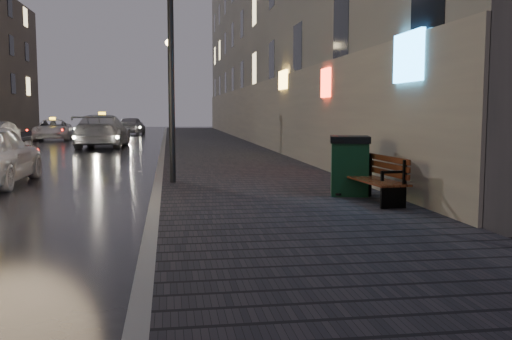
{
  "coord_description": "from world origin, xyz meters",
  "views": [
    {
      "loc": [
        1.77,
        -7.46,
        1.82
      ],
      "look_at": [
        3.19,
        1.8,
        0.85
      ],
      "focal_mm": 40.0,
      "sensor_mm": 36.0,
      "label": 1
    }
  ],
  "objects_px": {
    "bench": "(379,179)",
    "taxi_far": "(53,130)",
    "trash_bin": "(349,165)",
    "taxi_mid": "(103,131)",
    "lamp_far": "(169,78)",
    "lamp_near": "(171,38)",
    "car_far": "(132,126)"
  },
  "relations": [
    {
      "from": "bench",
      "to": "trash_bin",
      "type": "xyz_separation_m",
      "value": [
        -0.26,
        0.97,
        0.17
      ]
    },
    {
      "from": "lamp_near",
      "to": "taxi_far",
      "type": "xyz_separation_m",
      "value": [
        -7.33,
        24.19,
        -2.84
      ]
    },
    {
      "from": "lamp_near",
      "to": "bench",
      "type": "distance_m",
      "value": 5.9
    },
    {
      "from": "lamp_far",
      "to": "bench",
      "type": "relative_size",
      "value": 3.08
    },
    {
      "from": "lamp_far",
      "to": "trash_bin",
      "type": "relative_size",
      "value": 4.49
    },
    {
      "from": "taxi_far",
      "to": "trash_bin",
      "type": "bearing_deg",
      "value": -73.94
    },
    {
      "from": "taxi_far",
      "to": "taxi_mid",
      "type": "bearing_deg",
      "value": -69.34
    },
    {
      "from": "car_far",
      "to": "taxi_far",
      "type": "bearing_deg",
      "value": 66.5
    },
    {
      "from": "trash_bin",
      "to": "taxi_far",
      "type": "height_order",
      "value": "trash_bin"
    },
    {
      "from": "taxi_mid",
      "to": "lamp_far",
      "type": "bearing_deg",
      "value": 176.78
    },
    {
      "from": "lamp_near",
      "to": "taxi_mid",
      "type": "relative_size",
      "value": 0.94
    },
    {
      "from": "bench",
      "to": "trash_bin",
      "type": "distance_m",
      "value": 1.02
    },
    {
      "from": "bench",
      "to": "taxi_far",
      "type": "bearing_deg",
      "value": 107.01
    },
    {
      "from": "bench",
      "to": "taxi_mid",
      "type": "relative_size",
      "value": 0.3
    },
    {
      "from": "trash_bin",
      "to": "bench",
      "type": "bearing_deg",
      "value": -60.23
    },
    {
      "from": "lamp_near",
      "to": "bench",
      "type": "xyz_separation_m",
      "value": [
        3.73,
        -3.53,
        -2.91
      ]
    },
    {
      "from": "bench",
      "to": "taxi_far",
      "type": "distance_m",
      "value": 29.85
    },
    {
      "from": "taxi_far",
      "to": "lamp_near",
      "type": "bearing_deg",
      "value": -79.08
    },
    {
      "from": "lamp_near",
      "to": "lamp_far",
      "type": "bearing_deg",
      "value": 90.0
    },
    {
      "from": "lamp_near",
      "to": "car_far",
      "type": "distance_m",
      "value": 31.91
    },
    {
      "from": "lamp_far",
      "to": "car_far",
      "type": "relative_size",
      "value": 1.28
    },
    {
      "from": "taxi_mid",
      "to": "taxi_far",
      "type": "relative_size",
      "value": 1.21
    },
    {
      "from": "trash_bin",
      "to": "taxi_mid",
      "type": "bearing_deg",
      "value": 124.92
    },
    {
      "from": "lamp_near",
      "to": "trash_bin",
      "type": "distance_m",
      "value": 5.11
    },
    {
      "from": "bench",
      "to": "car_far",
      "type": "height_order",
      "value": "car_far"
    },
    {
      "from": "lamp_near",
      "to": "taxi_mid",
      "type": "height_order",
      "value": "lamp_near"
    },
    {
      "from": "lamp_far",
      "to": "car_far",
      "type": "bearing_deg",
      "value": 100.55
    },
    {
      "from": "trash_bin",
      "to": "taxi_mid",
      "type": "xyz_separation_m",
      "value": [
        -6.87,
        18.89,
        0.07
      ]
    },
    {
      "from": "lamp_near",
      "to": "lamp_far",
      "type": "distance_m",
      "value": 16.0
    },
    {
      "from": "lamp_far",
      "to": "trash_bin",
      "type": "distance_m",
      "value": 19.08
    },
    {
      "from": "lamp_near",
      "to": "taxi_far",
      "type": "distance_m",
      "value": 25.44
    },
    {
      "from": "trash_bin",
      "to": "lamp_far",
      "type": "bearing_deg",
      "value": 115.53
    }
  ]
}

